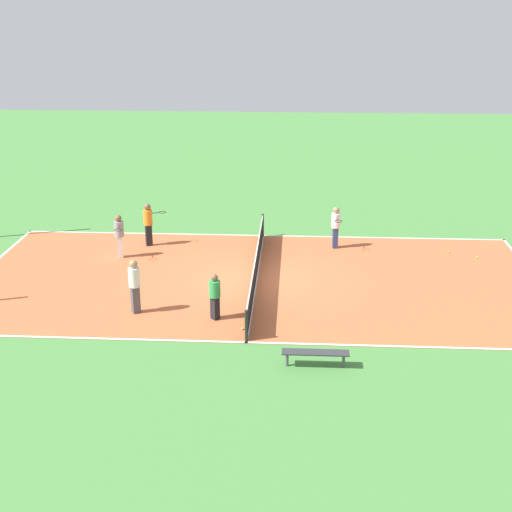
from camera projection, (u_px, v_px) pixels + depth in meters
ground_plane at (256, 280)px, 25.49m from camera, size 80.00×80.00×0.00m
court_surface at (256, 279)px, 25.49m from camera, size 10.09×20.22×0.02m
tennis_net at (256, 266)px, 25.31m from camera, size 9.89×0.10×0.98m
bench at (315, 354)px, 19.34m from camera, size 0.36×1.84×0.45m
player_center_orange at (148, 221)px, 28.63m from camera, size 0.68×0.99×1.75m
player_near_white at (336, 225)px, 28.36m from camera, size 0.96×0.44×1.70m
player_far_green at (215, 294)px, 22.04m from camera, size 0.51×0.51×1.50m
player_baseline_gray at (119, 233)px, 27.30m from camera, size 0.98×0.53×1.70m
player_far_white at (134, 282)px, 22.43m from camera, size 0.50×0.50×1.79m
tennis_ball_far_baseline at (477, 257)px, 27.55m from camera, size 0.07×0.07×0.07m
tennis_ball_midcourt at (242, 329)px, 21.58m from camera, size 0.07×0.07×0.07m
tennis_ball_right_alley at (449, 252)px, 28.14m from camera, size 0.07×0.07×0.07m
tennis_ball_left_sideline at (271, 243)px, 29.09m from camera, size 0.07×0.07×0.07m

